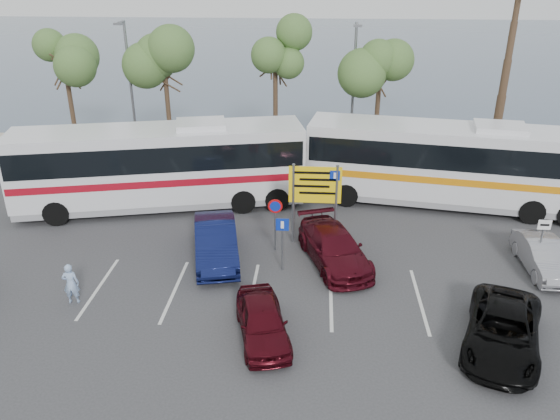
# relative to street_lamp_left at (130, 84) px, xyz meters

# --- Properties ---
(ground) EXTENTS (120.00, 120.00, 0.00)m
(ground) POSITION_rel_street_lamp_left_xyz_m (10.00, -13.52, -4.60)
(ground) COLOR #353537
(ground) RESTS_ON ground
(kerb_strip) EXTENTS (44.00, 2.40, 0.15)m
(kerb_strip) POSITION_rel_street_lamp_left_xyz_m (10.00, 0.48, -4.52)
(kerb_strip) COLOR #9A978C
(kerb_strip) RESTS_ON ground
(seawall) EXTENTS (48.00, 0.80, 0.60)m
(seawall) POSITION_rel_street_lamp_left_xyz_m (10.00, 2.48, -4.30)
(seawall) COLOR #A49883
(seawall) RESTS_ON ground
(sea) EXTENTS (140.00, 140.00, 0.00)m
(sea) POSITION_rel_street_lamp_left_xyz_m (10.00, 46.48, -4.59)
(sea) COLOR #43556B
(sea) RESTS_ON ground
(tree_far_left) EXTENTS (3.20, 3.20, 7.60)m
(tree_far_left) POSITION_rel_street_lamp_left_xyz_m (-4.00, 0.48, 1.73)
(tree_far_left) COLOR #382619
(tree_far_left) RESTS_ON kerb_strip
(tree_left) EXTENTS (3.20, 3.20, 7.20)m
(tree_left) POSITION_rel_street_lamp_left_xyz_m (2.00, 0.48, 1.41)
(tree_left) COLOR #382619
(tree_left) RESTS_ON kerb_strip
(tree_mid) EXTENTS (3.20, 3.20, 8.00)m
(tree_mid) POSITION_rel_street_lamp_left_xyz_m (8.50, 0.48, 2.06)
(tree_mid) COLOR #382619
(tree_mid) RESTS_ON kerb_strip
(tree_right) EXTENTS (3.20, 3.20, 7.40)m
(tree_right) POSITION_rel_street_lamp_left_xyz_m (14.50, 0.48, 1.57)
(tree_right) COLOR #382619
(tree_right) RESTS_ON kerb_strip
(street_lamp_left) EXTENTS (0.45, 1.15, 8.01)m
(street_lamp_left) POSITION_rel_street_lamp_left_xyz_m (0.00, 0.00, 0.00)
(street_lamp_left) COLOR slate
(street_lamp_left) RESTS_ON kerb_strip
(street_lamp_right) EXTENTS (0.45, 1.15, 8.01)m
(street_lamp_right) POSITION_rel_street_lamp_left_xyz_m (13.00, 0.00, 0.00)
(street_lamp_right) COLOR slate
(street_lamp_right) RESTS_ON kerb_strip
(direction_sign) EXTENTS (2.20, 0.12, 3.60)m
(direction_sign) POSITION_rel_street_lamp_left_xyz_m (11.00, -10.32, -2.17)
(direction_sign) COLOR slate
(direction_sign) RESTS_ON ground
(sign_no_stop) EXTENTS (0.60, 0.08, 2.35)m
(sign_no_stop) POSITION_rel_street_lamp_left_xyz_m (9.40, -11.13, -3.02)
(sign_no_stop) COLOR slate
(sign_no_stop) RESTS_ON ground
(sign_parking) EXTENTS (0.50, 0.07, 2.25)m
(sign_parking) POSITION_rel_street_lamp_left_xyz_m (9.80, -12.73, -3.13)
(sign_parking) COLOR slate
(sign_parking) RESTS_ON ground
(sign_taxi) EXTENTS (0.50, 0.07, 2.20)m
(sign_taxi) POSITION_rel_street_lamp_left_xyz_m (19.80, -12.03, -3.18)
(sign_taxi) COLOR slate
(sign_taxi) RESTS_ON ground
(lane_markings) EXTENTS (12.02, 4.20, 0.01)m
(lane_markings) POSITION_rel_street_lamp_left_xyz_m (8.86, -14.52, -4.60)
(lane_markings) COLOR silver
(lane_markings) RESTS_ON ground
(coach_bus_left) EXTENTS (14.02, 5.93, 4.28)m
(coach_bus_left) POSITION_rel_street_lamp_left_xyz_m (3.50, -7.02, -2.62)
(coach_bus_left) COLOR silver
(coach_bus_left) RESTS_ON ground
(coach_bus_right) EXTENTS (13.97, 5.05, 4.27)m
(coach_bus_right) POSITION_rel_street_lamp_left_xyz_m (17.50, -5.74, -2.62)
(coach_bus_right) COLOR silver
(coach_bus_right) RESTS_ON ground
(car_blue) EXTENTS (2.63, 4.97, 1.56)m
(car_blue) POSITION_rel_street_lamp_left_xyz_m (7.04, -12.02, -3.82)
(car_blue) COLOR #0E1542
(car_blue) RESTS_ON ground
(car_maroon) EXTENTS (3.45, 5.20, 1.40)m
(car_maroon) POSITION_rel_street_lamp_left_xyz_m (11.84, -12.02, -3.90)
(car_maroon) COLOR #490C16
(car_maroon) RESTS_ON ground
(car_red) EXTENTS (2.35, 3.95, 1.26)m
(car_red) POSITION_rel_street_lamp_left_xyz_m (9.44, -17.02, -3.97)
(car_red) COLOR #430911
(car_red) RESTS_ON ground
(suv_black) EXTENTS (3.66, 5.21, 1.32)m
(suv_black) POSITION_rel_street_lamp_left_xyz_m (17.00, -17.02, -3.94)
(suv_black) COLOR black
(suv_black) RESTS_ON ground
(car_silver_b) EXTENTS (1.37, 3.81, 1.25)m
(car_silver_b) POSITION_rel_street_lamp_left_xyz_m (20.00, -12.02, -3.97)
(car_silver_b) COLOR #96959B
(car_silver_b) RESTS_ON ground
(pedestrian_near) EXTENTS (0.63, 0.47, 1.56)m
(pedestrian_near) POSITION_rel_street_lamp_left_xyz_m (2.48, -15.52, -3.82)
(pedestrian_near) COLOR #92ADD5
(pedestrian_near) RESTS_ON ground
(pedestrian_far) EXTENTS (0.78, 0.92, 1.67)m
(pedestrian_far) POSITION_rel_street_lamp_left_xyz_m (21.00, -7.02, -3.76)
(pedestrian_far) COLOR #384055
(pedestrian_far) RESTS_ON ground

